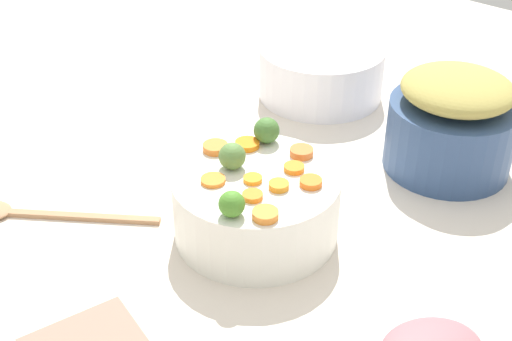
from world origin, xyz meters
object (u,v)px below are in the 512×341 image
serving_bowl_carrots (256,205)px  casserole_dish (321,72)px  metal_pot (450,136)px  wooden_spoon (20,213)px

serving_bowl_carrots → casserole_dish: size_ratio=0.98×
metal_pot → casserole_dish: bearing=-12.4°
casserole_dish → serving_bowl_carrots: bearing=115.5°
wooden_spoon → casserole_dish: (-0.10, -0.64, 0.05)m
serving_bowl_carrots → wooden_spoon: size_ratio=0.91×
wooden_spoon → serving_bowl_carrots: bearing=-145.0°
serving_bowl_carrots → casserole_dish: bearing=-64.5°
wooden_spoon → casserole_dish: 0.65m
serving_bowl_carrots → wooden_spoon: 0.37m
wooden_spoon → metal_pot: bearing=-126.8°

